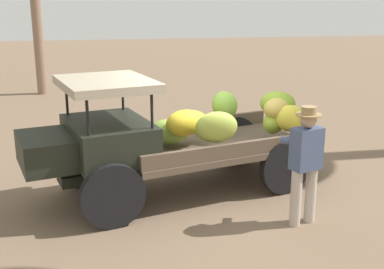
# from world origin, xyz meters

# --- Properties ---
(ground_plane) EXTENTS (60.00, 60.00, 0.00)m
(ground_plane) POSITION_xyz_m (0.00, 0.00, 0.00)
(ground_plane) COLOR #785F49
(truck) EXTENTS (4.66, 2.66, 1.89)m
(truck) POSITION_xyz_m (0.75, -0.00, 0.93)
(truck) COLOR black
(truck) RESTS_ON ground
(farmer) EXTENTS (0.55, 0.51, 1.65)m
(farmer) POSITION_xyz_m (-0.91, 1.36, 0.94)
(farmer) COLOR #BDAFA1
(farmer) RESTS_ON ground
(wooden_crate) EXTENTS (0.62, 0.46, 0.39)m
(wooden_crate) POSITION_xyz_m (-1.54, -1.07, 0.20)
(wooden_crate) COLOR brown
(wooden_crate) RESTS_ON ground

